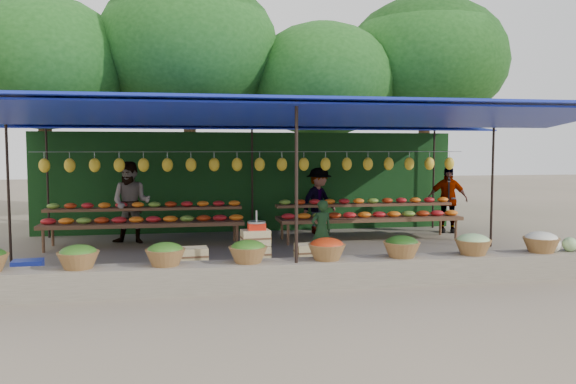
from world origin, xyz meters
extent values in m
plane|color=#69604D|center=(0.00, 0.00, 0.00)|extent=(60.00, 60.00, 0.00)
cube|color=#665E52|center=(0.00, -2.75, 0.20)|extent=(10.60, 0.55, 0.40)
cylinder|color=black|center=(0.00, -2.90, 1.40)|extent=(0.05, 0.05, 2.80)
cylinder|color=black|center=(-4.80, 0.00, 1.40)|extent=(0.05, 0.05, 2.80)
cylinder|color=black|center=(4.80, 0.00, 1.40)|extent=(0.05, 0.05, 2.80)
cylinder|color=black|center=(-4.80, 2.90, 1.40)|extent=(0.05, 0.05, 2.80)
cylinder|color=black|center=(0.00, 2.90, 1.40)|extent=(0.05, 0.05, 2.80)
cylinder|color=black|center=(4.80, 2.90, 1.40)|extent=(0.05, 0.05, 2.80)
cube|color=#1729B2|center=(0.00, 0.00, 2.80)|extent=(10.80, 6.60, 0.04)
cube|color=#1729B2|center=(0.00, -2.00, 2.62)|extent=(10.80, 2.19, 0.26)
cube|color=#1729B2|center=(0.00, 2.00, 2.62)|extent=(10.80, 2.19, 0.26)
cylinder|color=#A4A3A9|center=(0.00, 1.40, 2.02)|extent=(9.60, 0.01, 0.01)
ellipsoid|color=yellow|center=(-4.50, 1.40, 1.74)|extent=(0.23, 0.17, 0.30)
ellipsoid|color=yellow|center=(-4.00, 1.40, 1.74)|extent=(0.23, 0.17, 0.30)
ellipsoid|color=yellow|center=(-3.50, 1.40, 1.74)|extent=(0.23, 0.17, 0.30)
ellipsoid|color=yellow|center=(-3.00, 1.40, 1.74)|extent=(0.23, 0.17, 0.30)
ellipsoid|color=yellow|center=(-2.50, 1.40, 1.74)|extent=(0.23, 0.17, 0.30)
ellipsoid|color=yellow|center=(-2.00, 1.40, 1.74)|extent=(0.23, 0.17, 0.30)
ellipsoid|color=yellow|center=(-1.50, 1.40, 1.74)|extent=(0.23, 0.17, 0.30)
ellipsoid|color=yellow|center=(-1.00, 1.40, 1.74)|extent=(0.23, 0.17, 0.30)
ellipsoid|color=yellow|center=(-0.50, 1.40, 1.74)|extent=(0.23, 0.17, 0.30)
ellipsoid|color=yellow|center=(0.00, 1.40, 1.74)|extent=(0.23, 0.17, 0.30)
ellipsoid|color=yellow|center=(0.50, 1.40, 1.74)|extent=(0.23, 0.17, 0.30)
ellipsoid|color=yellow|center=(1.00, 1.40, 1.74)|extent=(0.23, 0.17, 0.30)
ellipsoid|color=yellow|center=(1.50, 1.40, 1.74)|extent=(0.23, 0.17, 0.30)
ellipsoid|color=yellow|center=(2.00, 1.40, 1.74)|extent=(0.23, 0.17, 0.30)
ellipsoid|color=yellow|center=(2.50, 1.40, 1.74)|extent=(0.23, 0.17, 0.30)
ellipsoid|color=yellow|center=(3.00, 1.40, 1.74)|extent=(0.23, 0.17, 0.30)
ellipsoid|color=yellow|center=(3.50, 1.40, 1.74)|extent=(0.23, 0.17, 0.30)
ellipsoid|color=yellow|center=(4.00, 1.40, 1.74)|extent=(0.23, 0.17, 0.30)
ellipsoid|color=yellow|center=(4.50, 1.40, 1.74)|extent=(0.23, 0.17, 0.30)
ellipsoid|color=#33671B|center=(-3.10, -2.75, 0.62)|extent=(0.52, 0.52, 0.23)
ellipsoid|color=#33671B|center=(-1.90, -2.75, 0.62)|extent=(0.52, 0.52, 0.23)
ellipsoid|color=#33671B|center=(-0.70, -2.75, 0.62)|extent=(0.52, 0.52, 0.23)
ellipsoid|color=#B12E0E|center=(0.50, -2.75, 0.62)|extent=(0.52, 0.52, 0.23)
ellipsoid|color=#1F4612|center=(1.70, -2.75, 0.62)|extent=(0.52, 0.52, 0.23)
ellipsoid|color=#98C87D|center=(2.90, -2.75, 0.62)|extent=(0.52, 0.52, 0.23)
ellipsoid|color=beige|center=(4.10, -2.75, 0.62)|extent=(0.52, 0.52, 0.23)
cube|color=#184319|center=(0.00, 3.15, 1.25)|extent=(10.60, 0.06, 2.50)
cylinder|color=#381F14|center=(-5.50, 5.80, 1.98)|extent=(0.36, 0.36, 3.97)
ellipsoid|color=#133D10|center=(-5.50, 5.80, 4.46)|extent=(4.77, 4.77, 3.69)
cylinder|color=#381F14|center=(-1.50, 6.20, 2.24)|extent=(0.36, 0.36, 4.48)
ellipsoid|color=#133D10|center=(-1.50, 6.20, 5.04)|extent=(5.39, 5.39, 4.17)
cylinder|color=#381F14|center=(2.50, 5.90, 1.86)|extent=(0.36, 0.36, 3.71)
ellipsoid|color=#133D10|center=(2.50, 5.90, 4.18)|extent=(4.47, 4.47, 3.45)
cylinder|color=#381F14|center=(6.00, 6.30, 2.18)|extent=(0.36, 0.36, 4.35)
ellipsoid|color=#133D10|center=(6.00, 6.30, 4.90)|extent=(5.24, 5.24, 4.05)
cube|color=#503A20|center=(-2.50, 1.30, 0.50)|extent=(4.20, 0.95, 0.08)
cube|color=#503A20|center=(-2.50, 1.60, 0.78)|extent=(4.20, 0.35, 0.06)
cylinder|color=#503A20|center=(-4.45, 0.90, 0.25)|extent=(0.06, 0.06, 0.50)
cylinder|color=#503A20|center=(-0.55, 0.90, 0.25)|extent=(0.06, 0.06, 0.50)
cylinder|color=#503A20|center=(-4.45, 1.70, 0.25)|extent=(0.06, 0.06, 0.50)
cylinder|color=#503A20|center=(-0.55, 1.70, 0.25)|extent=(0.06, 0.06, 0.50)
ellipsoid|color=red|center=(-4.40, 1.15, 0.60)|extent=(0.31, 0.26, 0.13)
ellipsoid|color=olive|center=(-4.40, 1.60, 0.87)|extent=(0.26, 0.22, 0.12)
ellipsoid|color=orange|center=(-4.05, 1.15, 0.60)|extent=(0.31, 0.26, 0.13)
ellipsoid|color=#B12E0E|center=(-4.05, 1.60, 0.87)|extent=(0.26, 0.22, 0.12)
ellipsoid|color=olive|center=(-3.70, 1.15, 0.60)|extent=(0.31, 0.26, 0.13)
ellipsoid|color=red|center=(-3.70, 1.60, 0.87)|extent=(0.26, 0.22, 0.12)
ellipsoid|color=#B12E0E|center=(-3.35, 1.15, 0.60)|extent=(0.31, 0.26, 0.13)
ellipsoid|color=orange|center=(-3.35, 1.60, 0.87)|extent=(0.26, 0.22, 0.12)
ellipsoid|color=red|center=(-3.00, 1.15, 0.60)|extent=(0.31, 0.26, 0.13)
ellipsoid|color=red|center=(-3.00, 1.60, 0.87)|extent=(0.26, 0.22, 0.12)
ellipsoid|color=orange|center=(-2.65, 1.15, 0.60)|extent=(0.31, 0.26, 0.13)
ellipsoid|color=orange|center=(-2.65, 1.60, 0.87)|extent=(0.26, 0.22, 0.12)
ellipsoid|color=red|center=(-2.30, 1.15, 0.60)|extent=(0.31, 0.26, 0.13)
ellipsoid|color=olive|center=(-2.30, 1.60, 0.87)|extent=(0.26, 0.22, 0.12)
ellipsoid|color=orange|center=(-1.95, 1.15, 0.60)|extent=(0.31, 0.26, 0.13)
ellipsoid|color=#B12E0E|center=(-1.95, 1.60, 0.87)|extent=(0.26, 0.22, 0.12)
ellipsoid|color=olive|center=(-1.60, 1.15, 0.60)|extent=(0.31, 0.26, 0.13)
ellipsoid|color=red|center=(-1.60, 1.60, 0.87)|extent=(0.26, 0.22, 0.12)
ellipsoid|color=#B12E0E|center=(-1.25, 1.15, 0.60)|extent=(0.31, 0.26, 0.13)
ellipsoid|color=orange|center=(-1.25, 1.60, 0.87)|extent=(0.26, 0.22, 0.12)
ellipsoid|color=red|center=(-0.90, 1.15, 0.60)|extent=(0.31, 0.26, 0.13)
ellipsoid|color=red|center=(-0.90, 1.60, 0.87)|extent=(0.26, 0.22, 0.12)
ellipsoid|color=orange|center=(-0.55, 1.15, 0.60)|extent=(0.31, 0.26, 0.13)
ellipsoid|color=orange|center=(-0.55, 1.60, 0.87)|extent=(0.26, 0.22, 0.12)
cube|color=#503A20|center=(2.50, 1.30, 0.50)|extent=(4.20, 0.95, 0.08)
cube|color=#503A20|center=(2.50, 1.60, 0.78)|extent=(4.20, 0.35, 0.06)
cylinder|color=#503A20|center=(0.55, 0.90, 0.25)|extent=(0.06, 0.06, 0.50)
cylinder|color=#503A20|center=(4.45, 0.90, 0.25)|extent=(0.06, 0.06, 0.50)
cylinder|color=#503A20|center=(0.55, 1.70, 0.25)|extent=(0.06, 0.06, 0.50)
cylinder|color=#503A20|center=(4.45, 1.70, 0.25)|extent=(0.06, 0.06, 0.50)
ellipsoid|color=red|center=(0.60, 1.15, 0.60)|extent=(0.31, 0.26, 0.13)
ellipsoid|color=olive|center=(0.60, 1.60, 0.87)|extent=(0.26, 0.22, 0.12)
ellipsoid|color=orange|center=(0.95, 1.15, 0.60)|extent=(0.31, 0.26, 0.13)
ellipsoid|color=#B12E0E|center=(0.95, 1.60, 0.87)|extent=(0.26, 0.22, 0.12)
ellipsoid|color=olive|center=(1.30, 1.15, 0.60)|extent=(0.31, 0.26, 0.13)
ellipsoid|color=red|center=(1.30, 1.60, 0.87)|extent=(0.26, 0.22, 0.12)
ellipsoid|color=#B12E0E|center=(1.65, 1.15, 0.60)|extent=(0.31, 0.26, 0.13)
ellipsoid|color=orange|center=(1.65, 1.60, 0.87)|extent=(0.26, 0.22, 0.12)
ellipsoid|color=red|center=(2.00, 1.15, 0.60)|extent=(0.31, 0.26, 0.13)
ellipsoid|color=red|center=(2.00, 1.60, 0.87)|extent=(0.26, 0.22, 0.12)
ellipsoid|color=orange|center=(2.35, 1.15, 0.60)|extent=(0.31, 0.26, 0.13)
ellipsoid|color=orange|center=(2.35, 1.60, 0.87)|extent=(0.26, 0.22, 0.12)
ellipsoid|color=red|center=(2.70, 1.15, 0.60)|extent=(0.31, 0.26, 0.13)
ellipsoid|color=olive|center=(2.70, 1.60, 0.87)|extent=(0.26, 0.22, 0.12)
ellipsoid|color=orange|center=(3.05, 1.15, 0.60)|extent=(0.31, 0.26, 0.13)
ellipsoid|color=#B12E0E|center=(3.05, 1.60, 0.87)|extent=(0.26, 0.22, 0.12)
ellipsoid|color=olive|center=(3.40, 1.15, 0.60)|extent=(0.31, 0.26, 0.13)
ellipsoid|color=red|center=(3.40, 1.60, 0.87)|extent=(0.26, 0.22, 0.12)
ellipsoid|color=#B12E0E|center=(3.75, 1.15, 0.60)|extent=(0.31, 0.26, 0.13)
ellipsoid|color=orange|center=(3.75, 1.60, 0.87)|extent=(0.26, 0.22, 0.12)
ellipsoid|color=red|center=(4.10, 1.15, 0.60)|extent=(0.31, 0.26, 0.13)
ellipsoid|color=red|center=(4.10, 1.60, 0.87)|extent=(0.26, 0.22, 0.12)
ellipsoid|color=orange|center=(4.45, 1.15, 0.60)|extent=(0.31, 0.26, 0.13)
ellipsoid|color=orange|center=(4.45, 1.60, 0.87)|extent=(0.26, 0.22, 0.12)
cube|color=tan|center=(-1.50, -1.95, 0.12)|extent=(0.48, 0.37, 0.25)
cube|color=tan|center=(-1.50, -1.95, 0.39)|extent=(0.48, 0.37, 0.25)
cube|color=tan|center=(-0.50, -1.95, 0.12)|extent=(0.48, 0.37, 0.25)
cube|color=tan|center=(-0.50, -1.95, 0.39)|extent=(0.48, 0.37, 0.25)
cube|color=tan|center=(-0.50, -1.95, 0.65)|extent=(0.48, 0.37, 0.25)
cube|color=tan|center=(0.40, -1.95, 0.12)|extent=(0.48, 0.37, 0.25)
cube|color=tan|center=(0.40, -1.95, 0.39)|extent=(0.48, 0.37, 0.25)
cube|color=red|center=(-0.48, -1.95, 0.83)|extent=(0.28, 0.24, 0.11)
cylinder|color=#A4A3A9|center=(-0.48, -1.95, 0.90)|extent=(0.30, 0.30, 0.03)
cylinder|color=#A4A3A9|center=(-0.48, -1.95, 0.99)|extent=(0.03, 0.03, 0.21)
imported|color=#1A3A1B|center=(0.85, -0.93, 0.57)|extent=(0.47, 0.37, 1.15)
imported|color=slate|center=(-2.80, 1.72, 0.90)|extent=(1.02, 0.87, 1.81)
imported|color=slate|center=(1.59, 2.43, 0.81)|extent=(1.21, 1.06, 1.62)
imported|color=slate|center=(4.81, 2.10, 0.83)|extent=(1.05, 0.71, 1.65)
cube|color=navy|center=(-4.15, -2.58, 0.13)|extent=(0.48, 0.37, 0.27)
cube|color=navy|center=(-4.15, -1.35, 0.14)|extent=(0.50, 0.39, 0.28)
camera|label=1|loc=(-1.55, -10.94, 2.08)|focal=35.00mm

